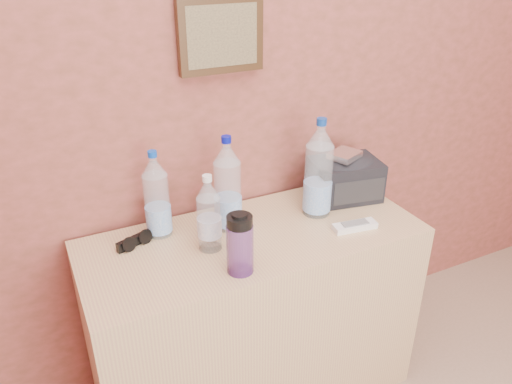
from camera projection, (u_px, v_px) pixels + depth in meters
picture_frame at (221, 35)px, 1.66m from camera, size 0.30×0.03×0.25m
dresser at (254, 318)px, 1.93m from camera, size 1.21×0.50×0.76m
pet_large_b at (157, 199)px, 1.70m from camera, size 0.09×0.09×0.32m
pet_large_c at (228, 188)px, 1.74m from camera, size 0.09×0.09×0.35m
pet_large_d at (318, 173)px, 1.83m from camera, size 0.10×0.10×0.38m
pet_small at (209, 217)px, 1.63m from camera, size 0.08×0.08×0.27m
nalgene_bottle at (240, 243)px, 1.52m from camera, size 0.08×0.08×0.21m
sunglasses at (135, 241)px, 1.69m from camera, size 0.15×0.10×0.04m
ac_remote at (355, 226)px, 1.79m from camera, size 0.17×0.07×0.02m
toiletry_bag at (345, 177)px, 1.98m from camera, size 0.29×0.23×0.18m
foil_packet at (345, 155)px, 1.92m from camera, size 0.14×0.13×0.02m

